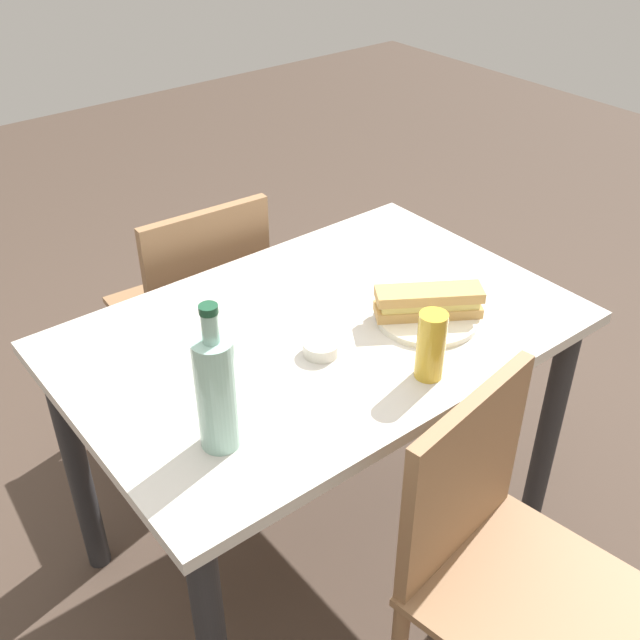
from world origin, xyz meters
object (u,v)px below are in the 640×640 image
Objects in this scene: chair_far at (199,310)px; knife_near at (418,301)px; chair_near at (497,560)px; beer_glass at (431,346)px; water_bottle at (216,391)px; olive_bowl at (321,348)px; dining_table at (320,367)px; baguette_sandwich_near at (429,302)px; plate_near at (427,317)px.

chair_far is 0.76m from knife_near.
knife_near is at bearing 64.03° from chair_near.
chair_far is at bearing 94.92° from beer_glass.
beer_glass is at bearing -12.19° from water_bottle.
knife_near is at bearing -69.79° from chair_far.
water_bottle reaches higher than olive_bowl.
chair_far reaches higher than olive_bowl.
baguette_sandwich_near reaches higher than dining_table.
chair_far is 1.00× the size of chair_near.
baguette_sandwich_near is 0.06m from knife_near.
beer_glass is (-0.15, -0.15, 0.03)m from baguette_sandwich_near.
dining_table is 14.45× the size of olive_bowl.
beer_glass is (-0.15, -0.15, 0.07)m from plate_near.
beer_glass reaches higher than chair_far.
dining_table is at bearing -89.43° from chair_far.
chair_near is 0.67m from water_bottle.
baguette_sandwich_near is (0.23, 0.45, 0.30)m from chair_near.
olive_bowl reaches higher than plate_near.
water_bottle reaches higher than beer_glass.
dining_table is 0.17m from olive_bowl.
plate_near is 1.46× the size of knife_near.
water_bottle is 0.36m from olive_bowl.
olive_bowl is (-0.05, 0.50, 0.27)m from chair_near.
plate_near is at bearing 63.48° from chair_near.
knife_near is at bearing 69.12° from baguette_sandwich_near.
chair_near is at bearing -115.97° from knife_near.
dining_table is 0.60m from chair_near.
water_bottle is at bearing 133.71° from chair_near.
chair_near is 2.76× the size of water_bottle.
baguette_sandwich_near is at bearing 0.00° from plate_near.
baguette_sandwich_near is 0.29m from olive_bowl.
chair_near reaches higher than olive_bowl.
knife_near reaches higher than plate_near.
water_bottle reaches higher than chair_near.
chair_far is at bearing 107.46° from baguette_sandwich_near.
water_bottle is at bearing -162.23° from olive_bowl.
chair_far is (-0.01, 0.59, -0.14)m from dining_table.
beer_glass is at bearing -85.08° from chair_far.
chair_far is at bearing 110.21° from knife_near.
olive_bowl is at bearing -94.78° from chair_far.
olive_bowl is at bearing 122.68° from beer_glass.
knife_near is at bearing 50.28° from beer_glass.
chair_far is 1.17m from chair_near.
knife_near is at bearing 0.18° from olive_bowl.
chair_near is 0.59m from baguette_sandwich_near.
beer_glass is (0.08, 0.30, 0.33)m from chair_near.
olive_bowl reaches higher than dining_table.
dining_table is 0.50m from water_bottle.
plate_near is 0.06m from knife_near.
beer_glass is at bearing -134.43° from baguette_sandwich_near.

